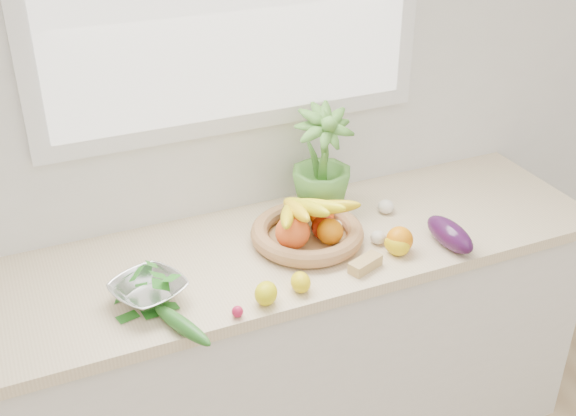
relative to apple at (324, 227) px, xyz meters
name	(u,v)px	position (x,y,z in m)	size (l,w,h in m)	color
back_wall	(234,85)	(-0.18, 0.31, 0.41)	(4.50, 0.02, 2.70)	white
counter_cabinet	(273,361)	(-0.18, 0.01, -0.51)	(2.20, 0.58, 0.86)	silver
countertop	(271,254)	(-0.18, 0.01, -0.06)	(2.24, 0.62, 0.04)	beige
orange_loose	(400,240)	(0.18, -0.17, 0.00)	(0.09, 0.09, 0.09)	orange
lemon_a	(301,282)	(-0.19, -0.23, -0.01)	(0.06, 0.07, 0.06)	yellow
lemon_b	(266,293)	(-0.30, -0.24, -0.01)	(0.07, 0.08, 0.07)	yellow
lemon_c	(397,245)	(0.17, -0.18, -0.01)	(0.07, 0.09, 0.07)	yellow
apple	(324,227)	(0.00, 0.00, 0.00)	(0.08, 0.08, 0.08)	red
ginger	(365,264)	(0.04, -0.21, -0.02)	(0.11, 0.05, 0.04)	tan
garlic_a	(336,226)	(0.06, 0.02, -0.02)	(0.05, 0.05, 0.04)	white
garlic_b	(386,207)	(0.27, 0.06, -0.02)	(0.06, 0.06, 0.05)	white
garlic_c	(378,237)	(0.15, -0.10, -0.02)	(0.05, 0.05, 0.04)	white
eggplant	(450,234)	(0.35, -0.20, 0.00)	(0.08, 0.21, 0.09)	#320E35
cucumber	(182,325)	(-0.56, -0.27, -0.02)	(0.04, 0.24, 0.04)	#205D1B
radish	(237,312)	(-0.40, -0.27, -0.03)	(0.03, 0.03, 0.03)	#BC1741
potted_herb	(322,160)	(0.07, 0.16, 0.16)	(0.21, 0.21, 0.37)	#4B8731
fruit_basket	(306,227)	(-0.06, 0.01, 0.01)	(0.44, 0.44, 0.19)	tan
colander_with_spinach	(148,286)	(-0.61, -0.11, 0.01)	(0.27, 0.27, 0.11)	silver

